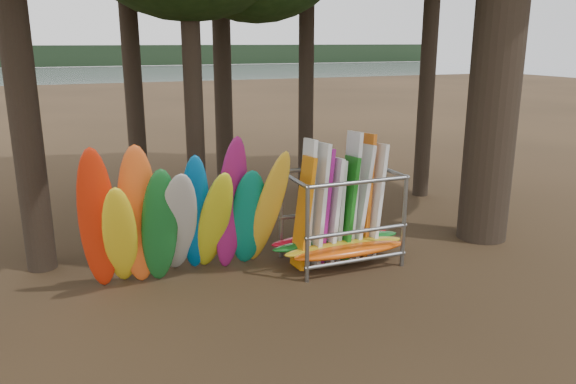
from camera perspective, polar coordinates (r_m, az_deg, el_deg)
name	(u,v)px	position (r m, az deg, el deg)	size (l,w,h in m)	color
ground	(322,269)	(12.46, 3.52, -7.81)	(120.00, 120.00, 0.00)	#47331E
lake	(105,83)	(70.69, -18.08, 10.46)	(160.00, 160.00, 0.00)	gray
far_shore	(84,56)	(120.48, -20.01, 12.88)	(160.00, 4.00, 4.00)	black
kayak_row	(183,220)	(11.50, -10.60, -2.85)	(4.22, 2.02, 3.18)	red
storage_rack	(341,220)	(12.60, 5.36, -2.80)	(3.16, 1.51, 2.92)	gray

